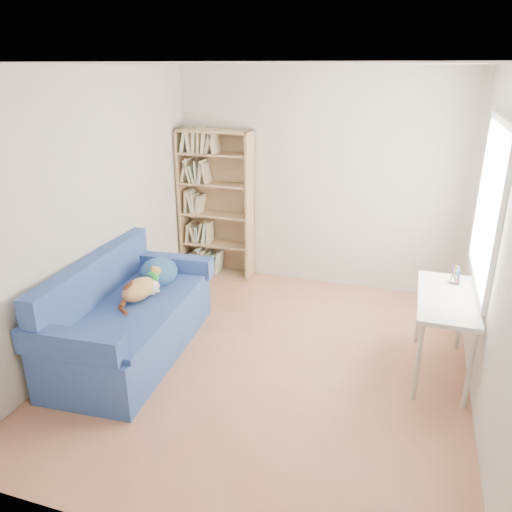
{
  "coord_description": "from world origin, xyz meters",
  "views": [
    {
      "loc": [
        1.11,
        -3.84,
        2.58
      ],
      "look_at": [
        -0.28,
        0.48,
        0.85
      ],
      "focal_mm": 35.0,
      "sensor_mm": 36.0,
      "label": 1
    }
  ],
  "objects": [
    {
      "name": "room_shell",
      "position": [
        0.1,
        0.03,
        1.64
      ],
      "size": [
        3.54,
        4.04,
        2.62
      ],
      "color": "silver",
      "rests_on": "ground"
    },
    {
      "name": "bookshelf",
      "position": [
        -1.25,
        1.84,
        0.86
      ],
      "size": [
        0.94,
        0.29,
        1.87
      ],
      "color": "tan",
      "rests_on": "ground"
    },
    {
      "name": "sofa",
      "position": [
        -1.33,
        -0.21,
        0.36
      ],
      "size": [
        1.02,
        1.95,
        0.94
      ],
      "rotation": [
        0.0,
        0.0,
        0.07
      ],
      "color": "navy",
      "rests_on": "ground"
    },
    {
      "name": "desk",
      "position": [
        1.49,
        0.31,
        0.66
      ],
      "size": [
        0.49,
        1.06,
        0.75
      ],
      "color": "silver",
      "rests_on": "ground"
    },
    {
      "name": "pen_cup",
      "position": [
        1.56,
        0.62,
        0.81
      ],
      "size": [
        0.09,
        0.09,
        0.17
      ],
      "color": "white",
      "rests_on": "desk"
    },
    {
      "name": "ground",
      "position": [
        0.0,
        0.0,
        0.0
      ],
      "size": [
        4.0,
        4.0,
        0.0
      ],
      "primitive_type": "plane",
      "color": "#AE6A4E",
      "rests_on": "ground"
    }
  ]
}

